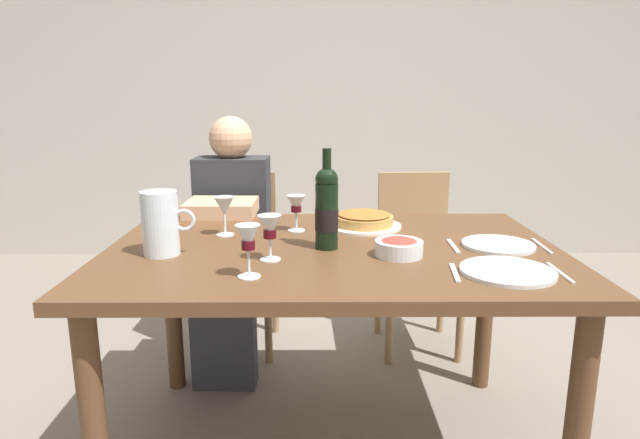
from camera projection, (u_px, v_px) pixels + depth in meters
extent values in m
cube|color=#B2ADA3|center=(324.00, 75.00, 4.09)|extent=(8.00, 0.10, 2.80)
cube|color=brown|center=(333.00, 252.00, 1.81)|extent=(1.50, 1.00, 0.04)
cylinder|color=brown|center=(94.00, 428.00, 1.49)|extent=(0.07, 0.07, 0.72)
cylinder|color=brown|center=(578.00, 426.00, 1.50)|extent=(0.07, 0.07, 0.72)
cylinder|color=brown|center=(173.00, 309.00, 2.31)|extent=(0.07, 0.07, 0.72)
cylinder|color=brown|center=(485.00, 309.00, 2.31)|extent=(0.07, 0.07, 0.72)
cylinder|color=black|center=(327.00, 216.00, 1.76)|extent=(0.08, 0.08, 0.22)
sphere|color=black|center=(327.00, 179.00, 1.74)|extent=(0.08, 0.08, 0.08)
cylinder|color=black|center=(327.00, 162.00, 1.72)|extent=(0.03, 0.03, 0.09)
cylinder|color=black|center=(327.00, 219.00, 1.77)|extent=(0.08, 0.08, 0.08)
cylinder|color=silver|center=(160.00, 223.00, 1.69)|extent=(0.11, 0.11, 0.20)
cylinder|color=silver|center=(161.00, 235.00, 1.70)|extent=(0.11, 0.11, 0.12)
torus|color=silver|center=(184.00, 220.00, 1.69)|extent=(0.07, 0.01, 0.07)
cylinder|color=white|center=(364.00, 226.00, 2.06)|extent=(0.28, 0.28, 0.01)
cylinder|color=#C18E47|center=(364.00, 220.00, 2.06)|extent=(0.22, 0.22, 0.03)
ellipsoid|color=#9E6028|center=(364.00, 214.00, 2.05)|extent=(0.20, 0.20, 0.02)
cylinder|color=silver|center=(399.00, 248.00, 1.70)|extent=(0.15, 0.15, 0.05)
ellipsoid|color=#B2382D|center=(399.00, 243.00, 1.69)|extent=(0.12, 0.12, 0.03)
cylinder|color=silver|center=(270.00, 259.00, 1.66)|extent=(0.06, 0.06, 0.00)
cylinder|color=silver|center=(270.00, 249.00, 1.65)|extent=(0.01, 0.01, 0.06)
cone|color=silver|center=(270.00, 227.00, 1.64)|extent=(0.07, 0.07, 0.07)
cylinder|color=#470A14|center=(270.00, 234.00, 1.64)|extent=(0.04, 0.04, 0.03)
cylinder|color=silver|center=(225.00, 235.00, 1.95)|extent=(0.06, 0.06, 0.00)
cylinder|color=silver|center=(225.00, 225.00, 1.94)|extent=(0.01, 0.01, 0.07)
cone|color=silver|center=(224.00, 206.00, 1.92)|extent=(0.07, 0.07, 0.07)
cylinder|color=silver|center=(296.00, 230.00, 2.01)|extent=(0.06, 0.06, 0.00)
cylinder|color=silver|center=(296.00, 221.00, 2.00)|extent=(0.01, 0.01, 0.07)
cone|color=silver|center=(296.00, 204.00, 1.99)|extent=(0.07, 0.07, 0.06)
cylinder|color=#470A14|center=(296.00, 209.00, 1.99)|extent=(0.04, 0.04, 0.02)
cylinder|color=silver|center=(249.00, 276.00, 1.50)|extent=(0.06, 0.06, 0.00)
cylinder|color=silver|center=(249.00, 263.00, 1.49)|extent=(0.01, 0.01, 0.07)
cone|color=silver|center=(248.00, 238.00, 1.48)|extent=(0.07, 0.07, 0.07)
cylinder|color=#470A14|center=(248.00, 245.00, 1.48)|extent=(0.04, 0.04, 0.03)
cylinder|color=silver|center=(507.00, 271.00, 1.53)|extent=(0.27, 0.27, 0.01)
cylinder|color=silver|center=(498.00, 245.00, 1.80)|extent=(0.24, 0.24, 0.01)
cube|color=silver|center=(455.00, 273.00, 1.53)|extent=(0.03, 0.16, 0.00)
cube|color=silver|center=(560.00, 272.00, 1.54)|extent=(0.01, 0.18, 0.00)
cube|color=silver|center=(542.00, 246.00, 1.80)|extent=(0.02, 0.18, 0.00)
cube|color=silver|center=(453.00, 246.00, 1.80)|extent=(0.02, 0.16, 0.00)
cube|color=#9E7A51|center=(237.00, 260.00, 2.66)|extent=(0.41, 0.41, 0.02)
cube|color=#9E7A51|center=(241.00, 210.00, 2.79)|extent=(0.36, 0.04, 0.40)
cylinder|color=#9E7A51|center=(197.00, 318.00, 2.55)|extent=(0.04, 0.04, 0.45)
cylinder|color=#9E7A51|center=(268.00, 318.00, 2.55)|extent=(0.04, 0.04, 0.45)
cylinder|color=#9E7A51|center=(212.00, 292.00, 2.88)|extent=(0.04, 0.04, 0.45)
cylinder|color=#9E7A51|center=(275.00, 292.00, 2.88)|extent=(0.04, 0.04, 0.45)
cube|color=#2D2D33|center=(233.00, 210.00, 2.56)|extent=(0.34, 0.21, 0.50)
sphere|color=tan|center=(231.00, 138.00, 2.49)|extent=(0.20, 0.20, 0.20)
cube|color=#33333D|center=(228.00, 273.00, 2.44)|extent=(0.31, 0.39, 0.14)
cube|color=#33333D|center=(224.00, 343.00, 2.35)|extent=(0.27, 0.13, 0.40)
cube|color=tan|center=(221.00, 208.00, 2.28)|extent=(0.29, 0.25, 0.06)
cube|color=#9E7A51|center=(419.00, 260.00, 2.65)|extent=(0.42, 0.42, 0.02)
cube|color=#9E7A51|center=(413.00, 211.00, 2.79)|extent=(0.36, 0.04, 0.40)
cylinder|color=#9E7A51|center=(389.00, 319.00, 2.53)|extent=(0.04, 0.04, 0.45)
cylinder|color=#9E7A51|center=(461.00, 318.00, 2.55)|extent=(0.04, 0.04, 0.45)
cylinder|color=#9E7A51|center=(378.00, 293.00, 2.87)|extent=(0.04, 0.04, 0.45)
cylinder|color=#9E7A51|center=(442.00, 292.00, 2.88)|extent=(0.04, 0.04, 0.45)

